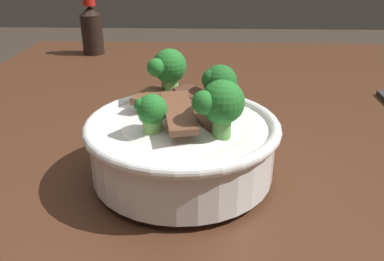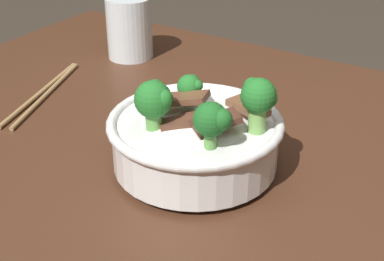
% 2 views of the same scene
% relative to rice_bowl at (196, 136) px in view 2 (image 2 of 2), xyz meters
% --- Properties ---
extents(rice_bowl, '(0.21, 0.21, 0.13)m').
position_rel_rice_bowl_xyz_m(rice_bowl, '(0.00, 0.00, 0.00)').
color(rice_bowl, white).
rests_on(rice_bowl, dining_table).
extents(drinking_glass, '(0.08, 0.08, 0.11)m').
position_rel_rice_bowl_xyz_m(drinking_glass, '(-0.29, 0.25, 0.00)').
color(drinking_glass, white).
rests_on(drinking_glass, dining_table).
extents(chopsticks_pair, '(0.09, 0.22, 0.01)m').
position_rel_rice_bowl_xyz_m(chopsticks_pair, '(-0.31, 0.05, -0.04)').
color(chopsticks_pair, '#9E7A4C').
rests_on(chopsticks_pair, dining_table).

